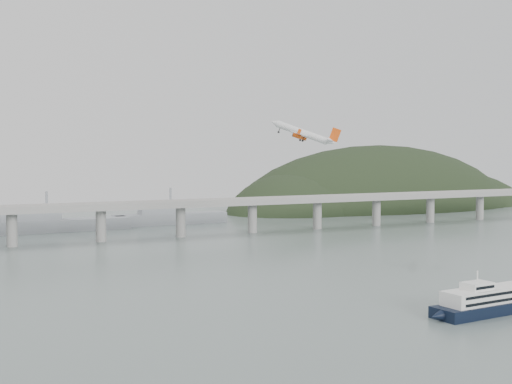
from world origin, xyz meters
TOP-DOWN VIEW (x-y plane):
  - ground at (0.00, 0.00)m, footprint 900.00×900.00m
  - bridge at (-1.15, 200.00)m, footprint 800.00×22.00m
  - headland at (285.18, 331.75)m, footprint 365.00×155.00m
  - ferry at (40.60, -37.42)m, footprint 76.81×16.45m
  - airliner at (33.48, 72.46)m, footprint 26.55×27.01m

SIDE VIEW (x-z plane):
  - headland at x=285.18m, z-range -97.34..58.66m
  - ground at x=0.00m, z-range 0.00..0.00m
  - ferry at x=40.60m, z-range -3.31..11.17m
  - bridge at x=-1.15m, z-range 5.70..29.60m
  - airliner at x=33.48m, z-range 54.46..68.32m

